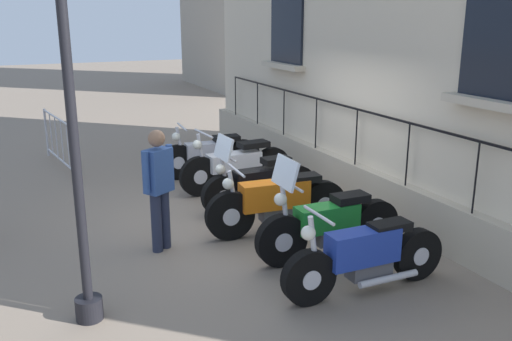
% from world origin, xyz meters
% --- Properties ---
extents(ground_plane, '(60.00, 60.00, 0.00)m').
position_xyz_m(ground_plane, '(0.00, 0.00, 0.00)').
color(ground_plane, gray).
extents(motorcycle_silver, '(1.98, 0.72, 1.03)m').
position_xyz_m(motorcycle_silver, '(-0.27, -2.56, 0.43)').
color(motorcycle_silver, black).
rests_on(motorcycle_silver, ground_plane).
extents(motorcycle_white, '(2.14, 0.74, 1.11)m').
position_xyz_m(motorcycle_white, '(-0.37, -1.55, 0.44)').
color(motorcycle_white, black).
rests_on(motorcycle_white, ground_plane).
extents(motorcycle_black, '(1.99, 0.66, 1.27)m').
position_xyz_m(motorcycle_black, '(-0.30, -0.44, 0.42)').
color(motorcycle_black, black).
rests_on(motorcycle_black, ground_plane).
extents(motorcycle_orange, '(2.13, 0.67, 1.01)m').
position_xyz_m(motorcycle_orange, '(-0.13, 0.55, 0.45)').
color(motorcycle_orange, black).
rests_on(motorcycle_orange, ground_plane).
extents(motorcycle_green, '(2.07, 0.66, 1.39)m').
position_xyz_m(motorcycle_green, '(-0.35, 1.56, 0.44)').
color(motorcycle_green, black).
rests_on(motorcycle_green, ground_plane).
extents(motorcycle_blue, '(2.09, 0.60, 1.03)m').
position_xyz_m(motorcycle_blue, '(-0.23, 2.53, 0.42)').
color(motorcycle_blue, black).
rests_on(motorcycle_blue, ground_plane).
extents(crowd_barrier, '(0.36, 2.32, 1.05)m').
position_xyz_m(crowd_barrier, '(2.31, -4.46, 0.57)').
color(crowd_barrier, '#B7B7BF').
rests_on(crowd_barrier, ground_plane).
extents(pedestrian_walking, '(0.46, 0.38, 1.63)m').
position_xyz_m(pedestrian_walking, '(1.54, 0.43, 0.92)').
color(pedestrian_walking, '#23283D').
rests_on(pedestrian_walking, ground_plane).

